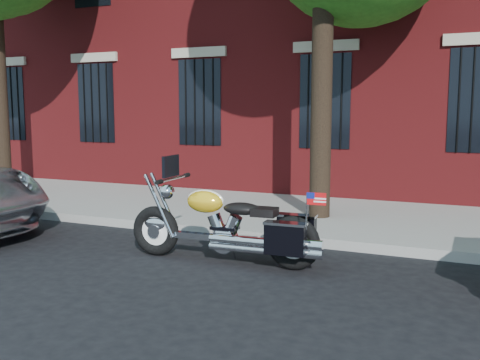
% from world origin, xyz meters
% --- Properties ---
extents(ground, '(120.00, 120.00, 0.00)m').
position_xyz_m(ground, '(0.00, 0.00, 0.00)').
color(ground, black).
rests_on(ground, ground).
extents(curb, '(40.00, 0.16, 0.15)m').
position_xyz_m(curb, '(0.00, 1.38, 0.07)').
color(curb, gray).
rests_on(curb, ground).
extents(sidewalk, '(40.00, 3.60, 0.15)m').
position_xyz_m(sidewalk, '(0.00, 3.26, 0.07)').
color(sidewalk, gray).
rests_on(sidewalk, ground).
extents(motorcycle, '(2.80, 0.85, 1.40)m').
position_xyz_m(motorcycle, '(0.08, 0.06, 0.47)').
color(motorcycle, black).
rests_on(motorcycle, ground).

